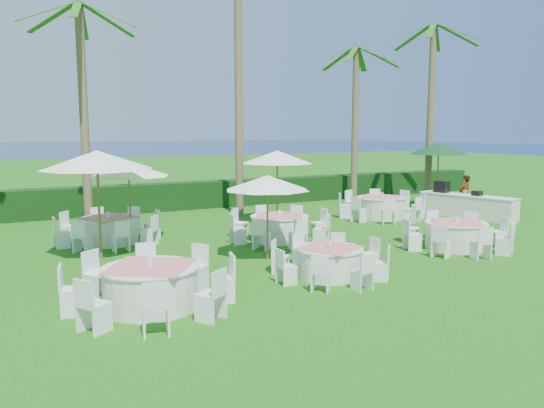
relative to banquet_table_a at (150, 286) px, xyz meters
The scene contains 20 objects.
ground 4.92m from the banquet_table_a, ahead, with size 120.00×120.00×0.00m, color #1F530E.
hedge 13.56m from the banquet_table_a, 69.02° to the left, with size 34.00×1.00×1.20m, color black.
ocean 102.78m from the banquet_table_a, 87.29° to the left, with size 260.00×260.00×0.00m, color #061945.
banquet_table_a is the anchor object (origin of this frame).
banquet_table_b 4.44m from the banquet_table_a, ahead, with size 2.84×2.84×0.87m.
banquet_table_c 9.58m from the banquet_table_a, ahead, with size 3.16×3.16×0.97m.
banquet_table_d 6.72m from the banquet_table_a, 86.24° to the left, with size 3.24×3.24×0.98m.
banquet_table_e 7.05m from the banquet_table_a, 40.29° to the left, with size 3.27×3.27×0.98m.
banquet_table_f 12.96m from the banquet_table_a, 30.56° to the left, with size 3.41×3.41×1.03m.
umbrella_a 5.25m from the banquet_table_a, 91.79° to the left, with size 3.02×3.02×2.98m.
umbrella_b 4.92m from the banquet_table_a, 32.73° to the left, with size 2.34×2.34×2.32m.
umbrella_c 6.77m from the banquet_table_a, 80.61° to the left, with size 2.53×2.53×2.54m.
umbrella_d 10.32m from the banquet_table_a, 47.46° to the left, with size 2.76×2.76×2.76m.
umbrella_green 17.06m from the banquet_table_a, 26.56° to the left, with size 2.68×2.68×2.96m.
buffet_table 15.24m from the banquet_table_a, 19.67° to the left, with size 1.83×4.03×1.41m.
staff_person 16.07m from the banquet_table_a, 21.20° to the left, with size 0.60×0.39×1.65m, color gray.
palm_b 11.31m from the banquet_table_a, 87.79° to the left, with size 4.29×4.35×8.11m.
palm_c 13.04m from the banquet_table_a, 57.33° to the left, with size 4.21×4.38×10.89m.
palm_d 17.74m from the banquet_table_a, 40.45° to the left, with size 4.28×4.35×7.57m.
palm_e 18.23m from the banquet_table_a, 28.91° to the left, with size 4.24×4.37×8.39m.
Camera 1 is at (-7.43, -10.84, 3.51)m, focal length 35.00 mm.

